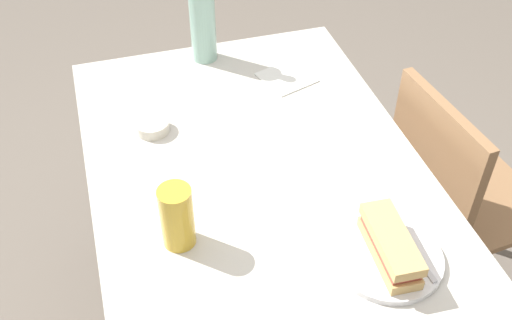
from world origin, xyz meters
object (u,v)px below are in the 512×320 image
at_px(plate_near, 388,258).
at_px(olive_bowl, 152,126).
at_px(dining_table, 256,198).
at_px(water_bottle, 203,21).
at_px(chair_far, 450,196).
at_px(knife_near, 409,246).
at_px(beer_glass, 177,217).
at_px(baguette_sandwich_near, 390,245).

relative_size(plate_near, olive_bowl, 2.61).
distance_m(dining_table, water_bottle, 0.58).
xyz_separation_m(chair_far, plate_near, (0.36, -0.42, 0.28)).
relative_size(knife_near, beer_glass, 1.16).
bearing_deg(baguette_sandwich_near, olive_bowl, -144.48).
xyz_separation_m(knife_near, olive_bowl, (-0.57, -0.47, -0.00)).
height_order(water_bottle, olive_bowl, water_bottle).
height_order(dining_table, water_bottle, water_bottle).
relative_size(dining_table, beer_glass, 7.62).
xyz_separation_m(water_bottle, beer_glass, (0.71, -0.22, -0.05)).
xyz_separation_m(dining_table, water_bottle, (-0.52, -0.01, 0.25)).
height_order(plate_near, water_bottle, water_bottle).
xyz_separation_m(water_bottle, olive_bowl, (0.31, -0.21, -0.11)).
xyz_separation_m(baguette_sandwich_near, beer_glass, (-0.18, -0.42, 0.03)).
distance_m(water_bottle, olive_bowl, 0.39).
height_order(chair_far, knife_near, chair_far).
distance_m(chair_far, beer_glass, 0.93).
height_order(dining_table, knife_near, knife_near).
bearing_deg(plate_near, olive_bowl, -144.48).
bearing_deg(baguette_sandwich_near, chair_far, 130.31).
xyz_separation_m(baguette_sandwich_near, water_bottle, (-0.89, -0.20, 0.08)).
xyz_separation_m(dining_table, olive_bowl, (-0.21, -0.23, 0.13)).
xyz_separation_m(dining_table, knife_near, (0.36, 0.24, 0.14)).
height_order(baguette_sandwich_near, water_bottle, water_bottle).
xyz_separation_m(plate_near, knife_near, (-0.01, 0.05, 0.01)).
bearing_deg(plate_near, knife_near, 98.97).
bearing_deg(baguette_sandwich_near, beer_glass, -113.22).
distance_m(chair_far, baguette_sandwich_near, 0.64).
bearing_deg(dining_table, chair_far, 89.24).
height_order(knife_near, olive_bowl, olive_bowl).
xyz_separation_m(dining_table, baguette_sandwich_near, (0.37, 0.19, 0.17)).
height_order(knife_near, water_bottle, water_bottle).
relative_size(baguette_sandwich_near, water_bottle, 0.64).
bearing_deg(beer_glass, baguette_sandwich_near, 66.78).
bearing_deg(chair_far, plate_near, -49.69).
relative_size(baguette_sandwich_near, beer_glass, 1.30).
xyz_separation_m(knife_near, water_bottle, (-0.88, -0.25, 0.11)).
distance_m(baguette_sandwich_near, water_bottle, 0.91).
relative_size(dining_table, chair_far, 1.38).
height_order(chair_far, olive_bowl, chair_far).
xyz_separation_m(chair_far, olive_bowl, (-0.22, -0.83, 0.29)).
xyz_separation_m(dining_table, beer_glass, (0.19, -0.23, 0.20)).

